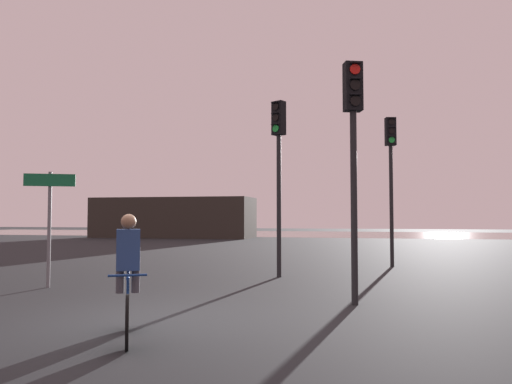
% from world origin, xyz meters
% --- Properties ---
extents(ground_plane, '(120.00, 120.00, 0.00)m').
position_xyz_m(ground_plane, '(0.00, 0.00, 0.00)').
color(ground_plane, black).
extents(water_strip, '(80.00, 16.00, 0.01)m').
position_xyz_m(water_strip, '(0.00, 38.70, 0.00)').
color(water_strip, gray).
rests_on(water_strip, ground).
extents(distant_building, '(12.16, 4.00, 3.03)m').
position_xyz_m(distant_building, '(-11.33, 28.70, 1.51)').
color(distant_building, '#2D2823').
rests_on(distant_building, ground).
extents(traffic_light_center, '(0.39, 0.41, 4.66)m').
position_xyz_m(traffic_light_center, '(0.92, 5.88, 3.23)').
color(traffic_light_center, black).
rests_on(traffic_light_center, ground).
extents(traffic_light_far_right, '(0.37, 0.39, 4.76)m').
position_xyz_m(traffic_light_far_right, '(3.95, 9.31, 3.29)').
color(traffic_light_far_right, black).
rests_on(traffic_light_far_right, ground).
extents(traffic_light_near_right, '(0.38, 0.40, 4.42)m').
position_xyz_m(traffic_light_near_right, '(2.98, 2.10, 3.07)').
color(traffic_light_near_right, black).
rests_on(traffic_light_near_right, ground).
extents(direction_sign_post, '(1.01, 0.50, 2.60)m').
position_xyz_m(direction_sign_post, '(-3.78, 2.82, 1.70)').
color(direction_sign_post, slate).
rests_on(direction_sign_post, ground).
extents(cyclist, '(0.83, 1.55, 1.62)m').
position_xyz_m(cyclist, '(0.16, -1.08, 0.82)').
color(cyclist, black).
rests_on(cyclist, ground).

